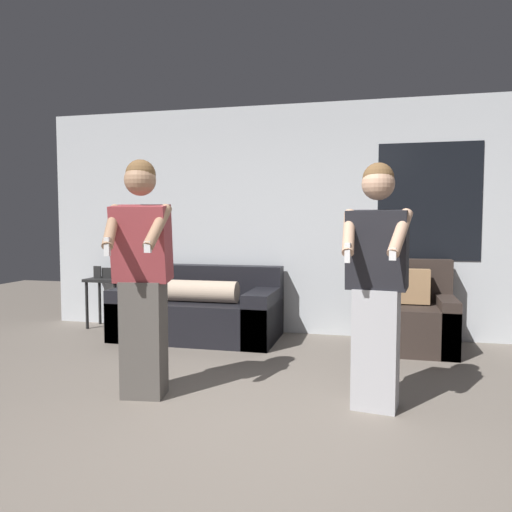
{
  "coord_description": "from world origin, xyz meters",
  "views": [
    {
      "loc": [
        0.72,
        -2.7,
        1.34
      ],
      "look_at": [
        -0.12,
        0.81,
        1.08
      ],
      "focal_mm": 35.0,
      "sensor_mm": 36.0,
      "label": 1
    }
  ],
  "objects_px": {
    "side_table": "(107,286)",
    "person_right": "(377,284)",
    "armchair": "(411,318)",
    "couch": "(199,312)",
    "person_left": "(142,276)"
  },
  "relations": [
    {
      "from": "person_right",
      "to": "armchair",
      "type": "bearing_deg",
      "value": 78.61
    },
    {
      "from": "couch",
      "to": "side_table",
      "type": "bearing_deg",
      "value": 168.69
    },
    {
      "from": "armchair",
      "to": "side_table",
      "type": "xyz_separation_m",
      "value": [
        -3.65,
        0.22,
        0.2
      ]
    },
    {
      "from": "person_left",
      "to": "person_right",
      "type": "relative_size",
      "value": 1.03
    },
    {
      "from": "armchair",
      "to": "side_table",
      "type": "bearing_deg",
      "value": 176.48
    },
    {
      "from": "side_table",
      "to": "person_left",
      "type": "height_order",
      "value": "person_left"
    },
    {
      "from": "couch",
      "to": "person_right",
      "type": "xyz_separation_m",
      "value": [
        1.97,
        -1.77,
        0.6
      ]
    },
    {
      "from": "couch",
      "to": "armchair",
      "type": "bearing_deg",
      "value": 0.94
    },
    {
      "from": "armchair",
      "to": "person_right",
      "type": "distance_m",
      "value": 1.93
    },
    {
      "from": "side_table",
      "to": "person_left",
      "type": "relative_size",
      "value": 0.43
    },
    {
      "from": "armchair",
      "to": "person_right",
      "type": "height_order",
      "value": "person_right"
    },
    {
      "from": "side_table",
      "to": "person_right",
      "type": "bearing_deg",
      "value": -31.72
    },
    {
      "from": "armchair",
      "to": "person_right",
      "type": "bearing_deg",
      "value": -101.39
    },
    {
      "from": "side_table",
      "to": "person_right",
      "type": "height_order",
      "value": "person_right"
    },
    {
      "from": "side_table",
      "to": "armchair",
      "type": "bearing_deg",
      "value": -3.52
    }
  ]
}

